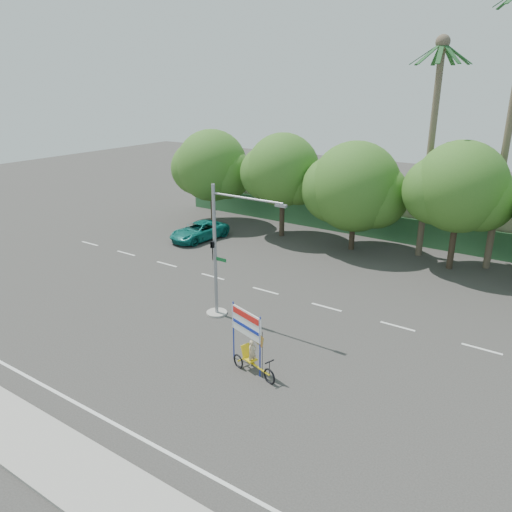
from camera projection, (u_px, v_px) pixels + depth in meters
The scene contains 13 objects.
ground at pixel (205, 360), 22.19m from camera, with size 120.00×120.00×0.00m, color #33302D.
sidewalk_near at pixel (58, 460), 16.32m from camera, with size 50.00×2.40×0.12m, color gray.
fence at pixel (383, 227), 38.61m from camera, with size 38.00×0.08×2.00m, color #336B3D.
building_left at pixel (299, 189), 47.08m from camera, with size 12.00×8.00×4.00m, color beige.
building_right at pixel (507, 220), 37.61m from camera, with size 14.00×8.00×3.60m, color beige.
tree_far_left at pixel (211, 168), 42.06m from camera, with size 7.14×6.00×7.96m.
tree_left at pixel (282, 172), 38.25m from camera, with size 6.66×5.60×8.07m.
tree_center at pixel (354, 189), 35.28m from camera, with size 7.62×6.40×7.85m.
tree_right at pixel (459, 190), 31.31m from camera, with size 6.90×5.80×8.36m.
palm_short at pixel (433, 127), 32.56m from camera, with size 3.73×3.79×14.45m.
traffic_signal at pixel (220, 264), 25.48m from camera, with size 4.72×1.10×7.00m.
trike_billboard at pixel (250, 346), 21.12m from camera, with size 2.76×1.16×2.82m.
pickup_truck at pixel (199, 231), 38.70m from camera, with size 2.27×4.91×1.37m, color #0F6E64.
Camera 1 is at (12.76, -14.72, 11.82)m, focal length 35.00 mm.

